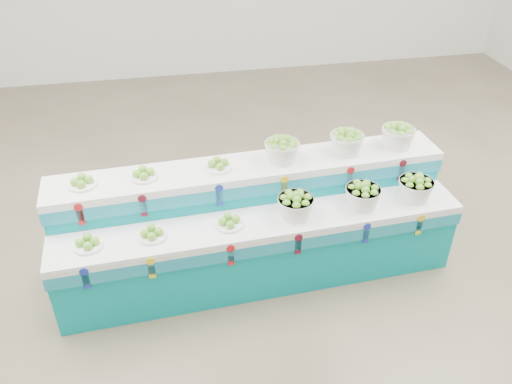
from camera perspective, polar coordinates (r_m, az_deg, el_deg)
ground at (r=5.26m, az=4.56°, el=-6.77°), size 10.00×10.00×0.00m
display_stand at (r=4.79m, az=0.00°, el=-3.57°), size 3.63×1.10×1.02m
plate_lower_left at (r=4.40m, az=-17.81°, el=-5.19°), size 0.25×0.25×0.10m
plate_lower_mid at (r=4.37m, az=-11.24°, el=-4.33°), size 0.25×0.25×0.10m
plate_lower_right at (r=4.41m, az=-2.92°, el=-3.16°), size 0.25×0.25×0.10m
basket_lower_left at (r=4.49m, az=4.31°, el=-1.43°), size 0.32×0.32×0.23m
basket_lower_mid at (r=4.69m, az=11.49°, el=-0.35°), size 0.32×0.32×0.23m
basket_lower_right at (r=4.91m, az=16.91°, el=0.46°), size 0.32×0.32×0.23m
plate_upper_left at (r=4.59m, az=-18.36°, el=1.15°), size 0.25×0.25×0.10m
plate_upper_mid at (r=4.56m, az=-12.09°, el=2.01°), size 0.25×0.25×0.10m
plate_upper_right at (r=4.60m, az=-4.12°, el=3.07°), size 0.25×0.25×0.10m
basket_upper_left at (r=4.68m, az=2.83°, el=4.63°), size 0.32×0.32×0.23m
basket_upper_mid at (r=4.88m, az=9.81°, el=5.42°), size 0.32×0.32×0.23m
basket_upper_right at (r=5.09m, az=15.14°, el=5.97°), size 0.32×0.32×0.23m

